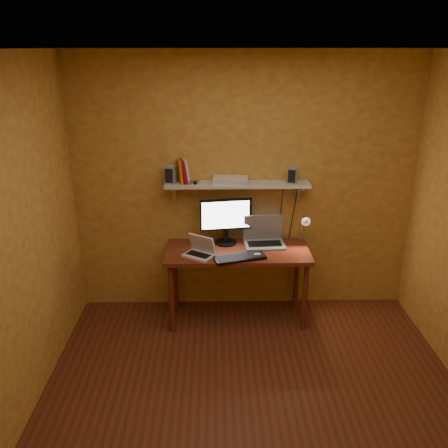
{
  "coord_description": "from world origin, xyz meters",
  "views": [
    {
      "loc": [
        -0.29,
        -2.95,
        2.61
      ],
      "look_at": [
        -0.21,
        1.18,
        1.06
      ],
      "focal_mm": 38.0,
      "sensor_mm": 36.0,
      "label": 1
    }
  ],
  "objects_px": {
    "wall_shelf": "(237,185)",
    "monitor": "(226,219)",
    "desk_lamp": "(304,225)",
    "keyboard": "(240,258)",
    "speaker_right": "(292,175)",
    "router": "(230,180)",
    "desk": "(237,258)",
    "laptop": "(264,237)",
    "speaker_left": "(171,175)",
    "netbook": "(200,250)",
    "mouse": "(257,255)",
    "shelf_camera": "(195,182)"
  },
  "relations": [
    {
      "from": "wall_shelf",
      "to": "speaker_left",
      "type": "relative_size",
      "value": 8.01
    },
    {
      "from": "desk",
      "to": "netbook",
      "type": "relative_size",
      "value": 4.2
    },
    {
      "from": "router",
      "to": "speaker_right",
      "type": "bearing_deg",
      "value": -1.54
    },
    {
      "from": "desk",
      "to": "router",
      "type": "xyz_separation_m",
      "value": [
        -0.07,
        0.19,
        0.74
      ]
    },
    {
      "from": "desk",
      "to": "router",
      "type": "distance_m",
      "value": 0.77
    },
    {
      "from": "wall_shelf",
      "to": "laptop",
      "type": "distance_m",
      "value": 0.6
    },
    {
      "from": "speaker_left",
      "to": "netbook",
      "type": "bearing_deg",
      "value": -32.6
    },
    {
      "from": "desk",
      "to": "laptop",
      "type": "distance_m",
      "value": 0.35
    },
    {
      "from": "desk",
      "to": "shelf_camera",
      "type": "relative_size",
      "value": 14.95
    },
    {
      "from": "speaker_left",
      "to": "monitor",
      "type": "bearing_deg",
      "value": 13.85
    },
    {
      "from": "desk",
      "to": "speaker_left",
      "type": "xyz_separation_m",
      "value": [
        -0.64,
        0.19,
        0.8
      ]
    },
    {
      "from": "monitor",
      "to": "desk_lamp",
      "type": "distance_m",
      "value": 0.77
    },
    {
      "from": "netbook",
      "to": "mouse",
      "type": "relative_size",
      "value": 3.5
    },
    {
      "from": "laptop",
      "to": "speaker_right",
      "type": "bearing_deg",
      "value": 0.46
    },
    {
      "from": "speaker_left",
      "to": "router",
      "type": "bearing_deg",
      "value": 15.35
    },
    {
      "from": "laptop",
      "to": "mouse",
      "type": "bearing_deg",
      "value": -109.84
    },
    {
      "from": "speaker_right",
      "to": "monitor",
      "type": "bearing_deg",
      "value": -164.01
    },
    {
      "from": "keyboard",
      "to": "shelf_camera",
      "type": "bearing_deg",
      "value": 126.59
    },
    {
      "from": "shelf_camera",
      "to": "laptop",
      "type": "bearing_deg",
      "value": 2.8
    },
    {
      "from": "keyboard",
      "to": "desk_lamp",
      "type": "xyz_separation_m",
      "value": [
        0.65,
        0.33,
        0.2
      ]
    },
    {
      "from": "monitor",
      "to": "laptop",
      "type": "xyz_separation_m",
      "value": [
        0.38,
        -0.02,
        -0.18
      ]
    },
    {
      "from": "desk_lamp",
      "to": "router",
      "type": "height_order",
      "value": "router"
    },
    {
      "from": "keyboard",
      "to": "netbook",
      "type": "bearing_deg",
      "value": 150.93
    },
    {
      "from": "keyboard",
      "to": "speaker_right",
      "type": "distance_m",
      "value": 0.94
    },
    {
      "from": "wall_shelf",
      "to": "monitor",
      "type": "relative_size",
      "value": 2.73
    },
    {
      "from": "monitor",
      "to": "laptop",
      "type": "height_order",
      "value": "monitor"
    },
    {
      "from": "mouse",
      "to": "speaker_left",
      "type": "distance_m",
      "value": 1.13
    },
    {
      "from": "desk_lamp",
      "to": "speaker_left",
      "type": "distance_m",
      "value": 1.4
    },
    {
      "from": "desk",
      "to": "desk_lamp",
      "type": "relative_size",
      "value": 3.73
    },
    {
      "from": "netbook",
      "to": "speaker_left",
      "type": "xyz_separation_m",
      "value": [
        -0.28,
        0.31,
        0.66
      ]
    },
    {
      "from": "mouse",
      "to": "desk_lamp",
      "type": "xyz_separation_m",
      "value": [
        0.48,
        0.28,
        0.19
      ]
    },
    {
      "from": "netbook",
      "to": "keyboard",
      "type": "distance_m",
      "value": 0.39
    },
    {
      "from": "desk",
      "to": "keyboard",
      "type": "height_order",
      "value": "keyboard"
    },
    {
      "from": "monitor",
      "to": "keyboard",
      "type": "bearing_deg",
      "value": -80.94
    },
    {
      "from": "router",
      "to": "laptop",
      "type": "bearing_deg",
      "value": -5.96
    },
    {
      "from": "laptop",
      "to": "desk_lamp",
      "type": "relative_size",
      "value": 1.09
    },
    {
      "from": "keyboard",
      "to": "desk_lamp",
      "type": "distance_m",
      "value": 0.75
    },
    {
      "from": "desk",
      "to": "monitor",
      "type": "distance_m",
      "value": 0.41
    },
    {
      "from": "laptop",
      "to": "router",
      "type": "distance_m",
      "value": 0.67
    },
    {
      "from": "wall_shelf",
      "to": "mouse",
      "type": "relative_size",
      "value": 14.7
    },
    {
      "from": "wall_shelf",
      "to": "laptop",
      "type": "relative_size",
      "value": 3.42
    },
    {
      "from": "shelf_camera",
      "to": "desk_lamp",
      "type": "bearing_deg",
      "value": 0.05
    },
    {
      "from": "wall_shelf",
      "to": "speaker_left",
      "type": "distance_m",
      "value": 0.65
    },
    {
      "from": "netbook",
      "to": "shelf_camera",
      "type": "bearing_deg",
      "value": 134.5
    },
    {
      "from": "wall_shelf",
      "to": "netbook",
      "type": "height_order",
      "value": "wall_shelf"
    },
    {
      "from": "keyboard",
      "to": "laptop",
      "type": "bearing_deg",
      "value": 39.44
    },
    {
      "from": "mouse",
      "to": "speaker_right",
      "type": "bearing_deg",
      "value": 36.2
    },
    {
      "from": "wall_shelf",
      "to": "desk_lamp",
      "type": "bearing_deg",
      "value": -5.88
    },
    {
      "from": "speaker_right",
      "to": "netbook",
      "type": "bearing_deg",
      "value": -145.61
    },
    {
      "from": "monitor",
      "to": "keyboard",
      "type": "height_order",
      "value": "monitor"
    }
  ]
}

